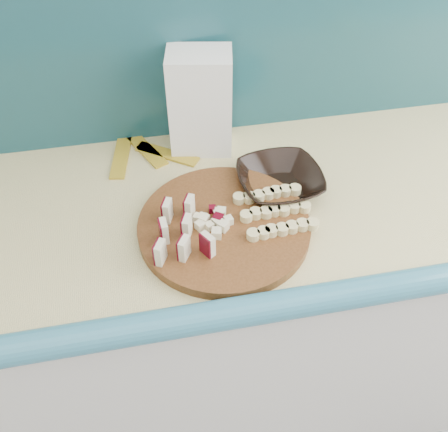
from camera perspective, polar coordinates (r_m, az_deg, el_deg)
kitchen_counter at (r=1.49m, az=-0.53°, el=-11.13°), size 2.20×0.63×0.91m
backsplash at (r=1.23m, az=-3.40°, el=19.48°), size 2.20×0.02×0.50m
cutting_board at (r=1.07m, az=-0.00°, el=-1.19°), size 0.38×0.38×0.02m
apple_wedges at (r=1.01m, az=-5.11°, el=-1.74°), size 0.11×0.15×0.05m
apple_chunks at (r=1.05m, az=-1.24°, el=-0.60°), size 0.06×0.06×0.02m
banana_slices at (r=1.07m, az=5.84°, el=0.54°), size 0.16×0.14×0.02m
brown_bowl at (r=1.16m, az=6.38°, el=3.99°), size 0.21×0.21×0.05m
flour_bag at (r=1.22m, az=-2.70°, el=12.82°), size 0.17×0.13×0.25m
banana_peel at (r=1.28m, az=-9.07°, el=7.10°), size 0.22×0.19×0.01m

